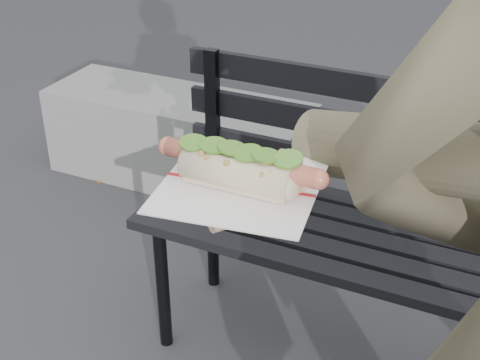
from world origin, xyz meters
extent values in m
cylinder|color=black|center=(-0.57, 0.71, 0.23)|extent=(0.04, 0.04, 0.45)
cylinder|color=black|center=(-0.57, 1.05, 0.23)|extent=(0.04, 0.04, 0.45)
cube|color=black|center=(0.10, 0.70, 0.47)|extent=(1.50, 0.07, 0.03)
cube|color=black|center=(0.10, 0.79, 0.47)|extent=(1.50, 0.07, 0.03)
cube|color=black|center=(0.10, 0.88, 0.47)|extent=(1.50, 0.07, 0.03)
cube|color=black|center=(0.10, 0.97, 0.47)|extent=(1.50, 0.07, 0.03)
cube|color=black|center=(0.10, 1.06, 0.47)|extent=(1.50, 0.07, 0.03)
cube|color=black|center=(-0.57, 1.07, 0.67)|extent=(0.04, 0.03, 0.42)
cube|color=black|center=(0.10, 1.09, 0.57)|extent=(1.50, 0.02, 0.08)
cube|color=black|center=(0.10, 1.09, 0.70)|extent=(1.50, 0.02, 0.08)
cube|color=black|center=(0.10, 1.09, 0.83)|extent=(1.50, 0.02, 0.08)
cylinder|color=white|center=(-0.51, 0.84, 0.57)|extent=(0.06, 0.06, 0.19)
cylinder|color=white|center=(-0.51, 0.84, 0.68)|extent=(0.03, 0.03, 0.02)
cube|color=slate|center=(-1.07, 1.68, 0.20)|extent=(1.20, 0.40, 0.40)
cylinder|color=#D8A384|center=(0.07, -0.01, 1.12)|extent=(0.09, 0.08, 0.07)
ellipsoid|color=#D8A384|center=(0.03, -0.02, 1.11)|extent=(0.10, 0.12, 0.03)
cylinder|color=#D8A384|center=(-0.02, -0.05, 1.11)|extent=(0.06, 0.02, 0.02)
cylinder|color=#D8A384|center=(-0.02, -0.03, 1.11)|extent=(0.06, 0.02, 0.02)
cylinder|color=#D8A384|center=(-0.02, -0.01, 1.11)|extent=(0.06, 0.02, 0.02)
cylinder|color=#D8A384|center=(-0.02, 0.01, 1.11)|extent=(0.06, 0.02, 0.02)
cylinder|color=#D8A384|center=(0.04, -0.08, 1.11)|extent=(0.04, 0.05, 0.02)
cube|color=white|center=(0.03, -0.02, 1.13)|extent=(0.21, 0.21, 0.00)
cube|color=#B21E1E|center=(0.03, -0.02, 1.13)|extent=(0.19, 0.03, 0.00)
cylinder|color=#C8674D|center=(0.03, -0.02, 1.16)|extent=(0.20, 0.02, 0.02)
sphere|color=#C8674D|center=(-0.07, -0.02, 1.16)|extent=(0.02, 0.02, 0.02)
sphere|color=#C8674D|center=(0.13, -0.02, 1.16)|extent=(0.03, 0.02, 0.02)
sphere|color=#9E6B2D|center=(0.04, -0.02, 1.17)|extent=(0.01, 0.01, 0.01)
sphere|color=#9E6B2D|center=(0.00, -0.01, 1.17)|extent=(0.01, 0.01, 0.01)
sphere|color=#9E6B2D|center=(-0.03, -0.01, 1.17)|extent=(0.01, 0.01, 0.01)
sphere|color=#9E6B2D|center=(0.06, -0.03, 1.16)|extent=(0.01, 0.01, 0.01)
sphere|color=#9E6B2D|center=(0.00, -0.05, 1.17)|extent=(0.01, 0.01, 0.01)
sphere|color=#9E6B2D|center=(0.07, -0.05, 1.16)|extent=(0.01, 0.01, 0.01)
sphere|color=#9E6B2D|center=(0.08, -0.04, 1.16)|extent=(0.01, 0.01, 0.01)
sphere|color=#9E6B2D|center=(0.07, -0.03, 1.16)|extent=(0.01, 0.01, 0.01)
sphere|color=#9E6B2D|center=(0.07, -0.01, 1.17)|extent=(0.01, 0.01, 0.01)
sphere|color=#9E6B2D|center=(0.08, -0.01, 1.16)|extent=(0.01, 0.01, 0.01)
sphere|color=#9E6B2D|center=(0.08, 0.00, 1.17)|extent=(0.01, 0.01, 0.01)
sphere|color=#9E6B2D|center=(0.09, -0.01, 1.17)|extent=(0.01, 0.01, 0.01)
sphere|color=#9E6B2D|center=(0.00, -0.04, 1.17)|extent=(0.01, 0.01, 0.01)
sphere|color=#9E6B2D|center=(0.08, 0.00, 1.17)|extent=(0.01, 0.01, 0.01)
sphere|color=#9E6B2D|center=(0.03, -0.05, 1.17)|extent=(0.01, 0.01, 0.01)
sphere|color=#9E6B2D|center=(0.01, -0.01, 1.17)|extent=(0.01, 0.01, 0.01)
sphere|color=#9E6B2D|center=(-0.01, -0.04, 1.17)|extent=(0.01, 0.01, 0.01)
sphere|color=#9E6B2D|center=(0.05, -0.02, 1.17)|extent=(0.01, 0.01, 0.01)
sphere|color=#9E6B2D|center=(0.09, -0.02, 1.16)|extent=(0.01, 0.01, 0.01)
sphere|color=#9E6B2D|center=(0.06, -0.01, 1.17)|extent=(0.01, 0.01, 0.01)
sphere|color=#9E6B2D|center=(-0.03, -0.04, 1.16)|extent=(0.01, 0.01, 0.01)
sphere|color=#9E6B2D|center=(0.07, -0.03, 1.17)|extent=(0.01, 0.01, 0.01)
cylinder|color=#4E8C26|center=(-0.03, -0.03, 1.17)|extent=(0.04, 0.04, 0.01)
cylinder|color=#4E8C26|center=(0.00, -0.02, 1.18)|extent=(0.04, 0.04, 0.01)
cylinder|color=#4E8C26|center=(0.02, -0.02, 1.18)|extent=(0.04, 0.04, 0.01)
cylinder|color=#4E8C26|center=(0.04, -0.03, 1.18)|extent=(0.04, 0.04, 0.01)
cylinder|color=#4E8C26|center=(0.07, -0.02, 1.18)|extent=(0.04, 0.04, 0.01)
cylinder|color=#4E8C26|center=(0.09, -0.02, 1.18)|extent=(0.04, 0.04, 0.01)
cube|color=brown|center=(-1.40, 1.50, 0.00)|extent=(0.07, 0.07, 0.00)
cube|color=brown|center=(-0.87, 2.04, 0.00)|extent=(0.05, 0.04, 0.00)
camera|label=1|loc=(0.33, -0.67, 1.54)|focal=50.00mm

